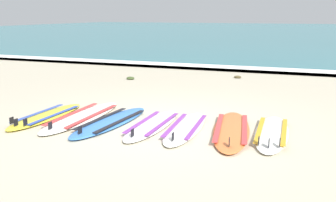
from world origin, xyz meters
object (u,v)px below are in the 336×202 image
at_px(surfboard_3, 153,125).
at_px(surfboard_6, 272,133).
at_px(surfboard_4, 186,128).
at_px(surfboard_5, 231,130).
at_px(surfboard_0, 47,116).
at_px(surfboard_2, 111,122).
at_px(surfboard_1, 82,116).

relative_size(surfboard_3, surfboard_6, 0.98).
bearing_deg(surfboard_3, surfboard_4, 3.69).
bearing_deg(surfboard_6, surfboard_5, -174.11).
xyz_separation_m(surfboard_0, surfboard_5, (3.27, 0.33, -0.00)).
relative_size(surfboard_0, surfboard_5, 0.86).
xyz_separation_m(surfboard_0, surfboard_6, (3.88, 0.40, -0.00)).
bearing_deg(surfboard_4, surfboard_6, 8.80).
relative_size(surfboard_0, surfboard_2, 0.90).
bearing_deg(surfboard_2, surfboard_1, 169.62).
distance_m(surfboard_2, surfboard_3, 0.74).
height_order(surfboard_4, surfboard_5, same).
bearing_deg(surfboard_6, surfboard_2, -173.10).
distance_m(surfboard_1, surfboard_2, 0.65).
xyz_separation_m(surfboard_5, surfboard_6, (0.61, 0.06, 0.00)).
bearing_deg(surfboard_6, surfboard_3, -172.71).
height_order(surfboard_2, surfboard_3, same).
height_order(surfboard_0, surfboard_5, same).
xyz_separation_m(surfboard_1, surfboard_4, (1.93, -0.00, 0.00)).
relative_size(surfboard_1, surfboard_6, 1.17).
height_order(surfboard_3, surfboard_5, same).
height_order(surfboard_0, surfboard_6, same).
distance_m(surfboard_0, surfboard_5, 3.28).
bearing_deg(surfboard_4, surfboard_3, -176.31).
bearing_deg(surfboard_2, surfboard_4, 4.94).
xyz_separation_m(surfboard_2, surfboard_3, (0.73, 0.08, 0.00)).
relative_size(surfboard_0, surfboard_1, 0.83).
relative_size(surfboard_1, surfboard_2, 1.08).
bearing_deg(surfboard_4, surfboard_1, 179.86).
bearing_deg(surfboard_3, surfboard_2, -174.11).
relative_size(surfboard_0, surfboard_6, 0.97).
height_order(surfboard_2, surfboard_5, same).
relative_size(surfboard_2, surfboard_4, 1.10).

